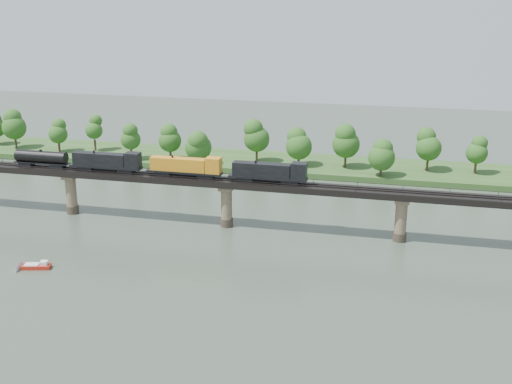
# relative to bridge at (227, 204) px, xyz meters

# --- Properties ---
(ground) EXTENTS (400.00, 400.00, 0.00)m
(ground) POSITION_rel_bridge_xyz_m (0.00, -30.00, -5.46)
(ground) COLOR #334133
(ground) RESTS_ON ground
(far_bank) EXTENTS (300.00, 24.00, 1.60)m
(far_bank) POSITION_rel_bridge_xyz_m (0.00, 55.00, -4.66)
(far_bank) COLOR #2A4D1F
(far_bank) RESTS_ON ground
(bridge) EXTENTS (236.00, 30.00, 11.50)m
(bridge) POSITION_rel_bridge_xyz_m (0.00, 0.00, 0.00)
(bridge) COLOR #473A2D
(bridge) RESTS_ON ground
(bridge_superstructure) EXTENTS (220.00, 4.90, 0.75)m
(bridge_superstructure) POSITION_rel_bridge_xyz_m (0.00, 0.00, 6.33)
(bridge_superstructure) COLOR black
(bridge_superstructure) RESTS_ON bridge
(far_treeline) EXTENTS (289.06, 17.54, 13.60)m
(far_treeline) POSITION_rel_bridge_xyz_m (-8.21, 50.52, 3.37)
(far_treeline) COLOR #382619
(far_treeline) RESTS_ON far_bank
(freight_train) EXTENTS (73.34, 2.86, 5.05)m
(freight_train) POSITION_rel_bridge_xyz_m (-16.63, -0.00, 8.45)
(freight_train) COLOR black
(freight_train) RESTS_ON bridge
(motorboat) EXTENTS (5.98, 3.34, 1.58)m
(motorboat) POSITION_rel_bridge_xyz_m (-30.78, -31.77, -4.92)
(motorboat) COLOR #AE2213
(motorboat) RESTS_ON ground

